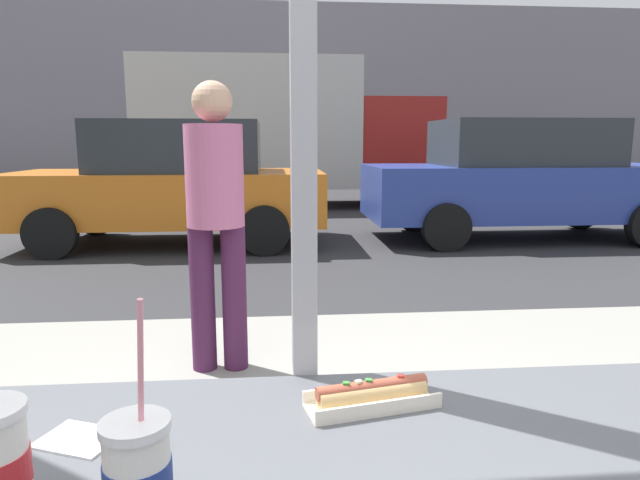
{
  "coord_description": "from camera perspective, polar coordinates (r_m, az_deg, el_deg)",
  "views": [
    {
      "loc": [
        -0.06,
        -1.04,
        1.42
      ],
      "look_at": [
        0.2,
        1.93,
        0.89
      ],
      "focal_mm": 30.99,
      "sensor_mm": 36.0,
      "label": 1
    }
  ],
  "objects": [
    {
      "name": "building_facade_far",
      "position": [
        19.6,
        -4.97,
        14.57
      ],
      "size": [
        28.0,
        1.2,
        5.93
      ],
      "primitive_type": "cube",
      "color": "gray",
      "rests_on": "ground"
    },
    {
      "name": "parked_car_orange",
      "position": [
        7.97,
        -14.91,
        5.74
      ],
      "size": [
        4.21,
        2.0,
        1.71
      ],
      "color": "orange",
      "rests_on": "ground"
    },
    {
      "name": "hotdog_tray_near",
      "position": [
        1.05,
        5.39,
        -15.6
      ],
      "size": [
        0.25,
        0.13,
        0.05
      ],
      "color": "beige",
      "rests_on": "window_counter"
    },
    {
      "name": "pedestrian",
      "position": [
        3.13,
        -10.73,
        3.12
      ],
      "size": [
        0.32,
        0.32,
        1.63
      ],
      "color": "#451D3F",
      "rests_on": "sidewalk_strip"
    },
    {
      "name": "ground_plane",
      "position": [
        9.15,
        -4.55,
        1.11
      ],
      "size": [
        60.0,
        60.0,
        0.0
      ],
      "primitive_type": "plane",
      "color": "#2D2D30"
    },
    {
      "name": "box_truck",
      "position": [
        12.47,
        -4.07,
        11.28
      ],
      "size": [
        6.44,
        2.44,
        3.15
      ],
      "color": "beige",
      "rests_on": "ground"
    },
    {
      "name": "soda_cup_left",
      "position": [
        0.77,
        -18.3,
        -21.9
      ],
      "size": [
        0.09,
        0.09,
        0.3
      ],
      "color": "white",
      "rests_on": "window_counter"
    },
    {
      "name": "parked_car_blue",
      "position": [
        8.67,
        20.18,
        5.9
      ],
      "size": [
        4.57,
        1.9,
        1.74
      ],
      "color": "#283D93",
      "rests_on": "ground"
    },
    {
      "name": "sidewalk_strip",
      "position": [
        2.97,
        -3.36,
        -17.27
      ],
      "size": [
        16.0,
        2.8,
        0.12
      ],
      "primitive_type": "cube",
      "color": "gray",
      "rests_on": "ground"
    },
    {
      "name": "napkin_wrapper",
      "position": [
        1.03,
        -23.62,
        -18.31
      ],
      "size": [
        0.14,
        0.13,
        0.0
      ],
      "primitive_type": "cube",
      "rotation": [
        0.0,
        0.0,
        -0.38
      ],
      "color": "white",
      "rests_on": "window_counter"
    }
  ]
}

